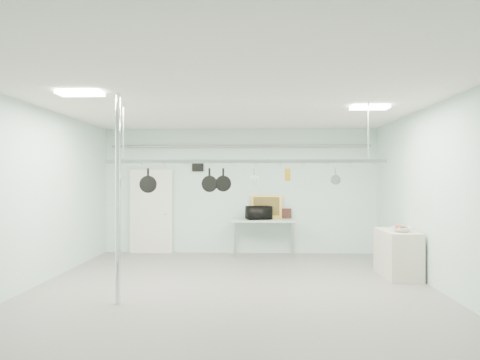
{
  "coord_description": "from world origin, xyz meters",
  "views": [
    {
      "loc": [
        0.38,
        -7.01,
        1.88
      ],
      "look_at": [
        0.1,
        1.0,
        1.88
      ],
      "focal_mm": 32.0,
      "sensor_mm": 36.0,
      "label": 1
    }
  ],
  "objects_px": {
    "side_cabinet": "(397,254)",
    "skillet_left": "(148,180)",
    "fruit_bowl": "(401,230)",
    "skillet_right": "(223,179)",
    "prep_table": "(264,222)",
    "coffee_canister": "(266,215)",
    "chrome_pole": "(118,199)",
    "pot_rack": "(245,160)",
    "skillet_mid": "(209,179)",
    "microwave": "(259,213)"
  },
  "relations": [
    {
      "from": "side_cabinet",
      "to": "skillet_left",
      "type": "height_order",
      "value": "skillet_left"
    },
    {
      "from": "side_cabinet",
      "to": "fruit_bowl",
      "type": "bearing_deg",
      "value": -91.56
    },
    {
      "from": "skillet_left",
      "to": "skillet_right",
      "type": "height_order",
      "value": "same"
    },
    {
      "from": "prep_table",
      "to": "fruit_bowl",
      "type": "xyz_separation_m",
      "value": [
        2.54,
        -2.44,
        0.11
      ]
    },
    {
      "from": "prep_table",
      "to": "coffee_canister",
      "type": "xyz_separation_m",
      "value": [
        0.04,
        0.03,
        0.19
      ]
    },
    {
      "from": "chrome_pole",
      "to": "side_cabinet",
      "type": "distance_m",
      "value": 5.37
    },
    {
      "from": "side_cabinet",
      "to": "skillet_left",
      "type": "xyz_separation_m",
      "value": [
        -4.62,
        -1.1,
        1.43
      ]
    },
    {
      "from": "chrome_pole",
      "to": "pot_rack",
      "type": "xyz_separation_m",
      "value": [
        1.9,
        0.9,
        0.63
      ]
    },
    {
      "from": "fruit_bowl",
      "to": "skillet_left",
      "type": "xyz_separation_m",
      "value": [
        -4.61,
        -0.86,
        0.94
      ]
    },
    {
      "from": "prep_table",
      "to": "skillet_mid",
      "type": "distance_m",
      "value": 3.61
    },
    {
      "from": "pot_rack",
      "to": "skillet_right",
      "type": "distance_m",
      "value": 0.5
    },
    {
      "from": "chrome_pole",
      "to": "microwave",
      "type": "relative_size",
      "value": 5.36
    },
    {
      "from": "fruit_bowl",
      "to": "skillet_mid",
      "type": "height_order",
      "value": "skillet_mid"
    },
    {
      "from": "prep_table",
      "to": "pot_rack",
      "type": "height_order",
      "value": "pot_rack"
    },
    {
      "from": "prep_table",
      "to": "skillet_right",
      "type": "height_order",
      "value": "skillet_right"
    },
    {
      "from": "coffee_canister",
      "to": "fruit_bowl",
      "type": "height_order",
      "value": "coffee_canister"
    },
    {
      "from": "side_cabinet",
      "to": "pot_rack",
      "type": "distance_m",
      "value": 3.62
    },
    {
      "from": "pot_rack",
      "to": "coffee_canister",
      "type": "xyz_separation_m",
      "value": [
        0.44,
        3.33,
        -1.21
      ]
    },
    {
      "from": "skillet_left",
      "to": "side_cabinet",
      "type": "bearing_deg",
      "value": 9.02
    },
    {
      "from": "chrome_pole",
      "to": "coffee_canister",
      "type": "height_order",
      "value": "chrome_pole"
    },
    {
      "from": "chrome_pole",
      "to": "skillet_left",
      "type": "bearing_deg",
      "value": 75.51
    },
    {
      "from": "pot_rack",
      "to": "microwave",
      "type": "relative_size",
      "value": 8.04
    },
    {
      "from": "fruit_bowl",
      "to": "chrome_pole",
      "type": "bearing_deg",
      "value": -160.01
    },
    {
      "from": "chrome_pole",
      "to": "prep_table",
      "type": "distance_m",
      "value": 4.85
    },
    {
      "from": "side_cabinet",
      "to": "skillet_mid",
      "type": "height_order",
      "value": "skillet_mid"
    },
    {
      "from": "skillet_mid",
      "to": "skillet_left",
      "type": "bearing_deg",
      "value": -169.42
    },
    {
      "from": "chrome_pole",
      "to": "prep_table",
      "type": "height_order",
      "value": "chrome_pole"
    },
    {
      "from": "microwave",
      "to": "skillet_left",
      "type": "relative_size",
      "value": 1.47
    },
    {
      "from": "pot_rack",
      "to": "skillet_mid",
      "type": "relative_size",
      "value": 12.29
    },
    {
      "from": "skillet_left",
      "to": "fruit_bowl",
      "type": "bearing_deg",
      "value": 6.22
    },
    {
      "from": "skillet_left",
      "to": "skillet_right",
      "type": "distance_m",
      "value": 1.3
    },
    {
      "from": "prep_table",
      "to": "pot_rack",
      "type": "distance_m",
      "value": 3.61
    },
    {
      "from": "pot_rack",
      "to": "microwave",
      "type": "xyz_separation_m",
      "value": [
        0.27,
        3.29,
        -1.16
      ]
    },
    {
      "from": "pot_rack",
      "to": "skillet_mid",
      "type": "bearing_deg",
      "value": 180.0
    },
    {
      "from": "skillet_right",
      "to": "skillet_left",
      "type": "bearing_deg",
      "value": 172.94
    },
    {
      "from": "side_cabinet",
      "to": "coffee_canister",
      "type": "distance_m",
      "value": 3.4
    },
    {
      "from": "chrome_pole",
      "to": "fruit_bowl",
      "type": "relative_size",
      "value": 9.12
    },
    {
      "from": "microwave",
      "to": "chrome_pole",
      "type": "bearing_deg",
      "value": 47.31
    },
    {
      "from": "coffee_canister",
      "to": "skillet_right",
      "type": "xyz_separation_m",
      "value": [
        -0.81,
        -3.33,
        0.88
      ]
    },
    {
      "from": "chrome_pole",
      "to": "microwave",
      "type": "bearing_deg",
      "value": 62.61
    },
    {
      "from": "skillet_left",
      "to": "skillet_right",
      "type": "relative_size",
      "value": 1.07
    },
    {
      "from": "chrome_pole",
      "to": "skillet_mid",
      "type": "xyz_separation_m",
      "value": [
        1.3,
        0.9,
        0.29
      ]
    },
    {
      "from": "microwave",
      "to": "skillet_mid",
      "type": "relative_size",
      "value": 1.53
    },
    {
      "from": "chrome_pole",
      "to": "microwave",
      "type": "height_order",
      "value": "chrome_pole"
    },
    {
      "from": "pot_rack",
      "to": "skillet_left",
      "type": "xyz_separation_m",
      "value": [
        -1.67,
        0.0,
        -0.35
      ]
    },
    {
      "from": "coffee_canister",
      "to": "skillet_left",
      "type": "height_order",
      "value": "skillet_left"
    },
    {
      "from": "chrome_pole",
      "to": "prep_table",
      "type": "xyz_separation_m",
      "value": [
        2.3,
        4.2,
        -0.77
      ]
    },
    {
      "from": "coffee_canister",
      "to": "prep_table",
      "type": "bearing_deg",
      "value": -147.25
    },
    {
      "from": "skillet_left",
      "to": "skillet_mid",
      "type": "relative_size",
      "value": 1.04
    },
    {
      "from": "side_cabinet",
      "to": "skillet_left",
      "type": "distance_m",
      "value": 4.96
    }
  ]
}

